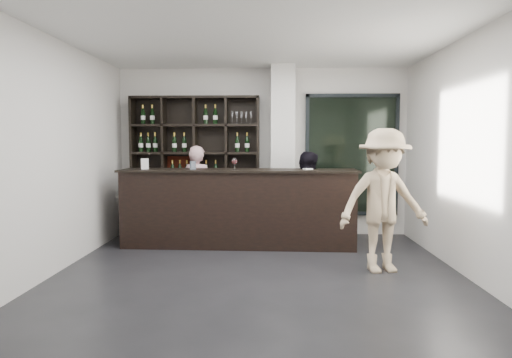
{
  "coord_description": "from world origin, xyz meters",
  "views": [
    {
      "loc": [
        0.15,
        -5.26,
        1.61
      ],
      "look_at": [
        -0.06,
        1.1,
        1.1
      ],
      "focal_mm": 32.0,
      "sensor_mm": 36.0,
      "label": 1
    }
  ],
  "objects_px": {
    "wine_shelf": "(196,167)",
    "tasting_counter": "(239,208)",
    "taster_black": "(306,198)",
    "customer": "(384,201)",
    "taster_pink": "(197,192)"
  },
  "relations": [
    {
      "from": "tasting_counter",
      "to": "taster_black",
      "type": "height_order",
      "value": "taster_black"
    },
    {
      "from": "wine_shelf",
      "to": "tasting_counter",
      "type": "bearing_deg",
      "value": -45.53
    },
    {
      "from": "taster_black",
      "to": "customer",
      "type": "distance_m",
      "value": 1.74
    },
    {
      "from": "taster_pink",
      "to": "taster_black",
      "type": "distance_m",
      "value": 1.87
    },
    {
      "from": "customer",
      "to": "wine_shelf",
      "type": "bearing_deg",
      "value": 129.37
    },
    {
      "from": "tasting_counter",
      "to": "taster_black",
      "type": "xyz_separation_m",
      "value": [
        1.06,
        0.16,
        0.13
      ]
    },
    {
      "from": "taster_pink",
      "to": "customer",
      "type": "xyz_separation_m",
      "value": [
        2.65,
        -2.0,
        0.11
      ]
    },
    {
      "from": "wine_shelf",
      "to": "taster_pink",
      "type": "bearing_deg",
      "value": -73.14
    },
    {
      "from": "tasting_counter",
      "to": "customer",
      "type": "xyz_separation_m",
      "value": [
        1.9,
        -1.35,
        0.29
      ]
    },
    {
      "from": "tasting_counter",
      "to": "wine_shelf",
      "type": "bearing_deg",
      "value": 136.1
    },
    {
      "from": "tasting_counter",
      "to": "taster_black",
      "type": "bearing_deg",
      "value": 10.36
    },
    {
      "from": "customer",
      "to": "tasting_counter",
      "type": "bearing_deg",
      "value": 132.7
    },
    {
      "from": "taster_pink",
      "to": "customer",
      "type": "height_order",
      "value": "customer"
    },
    {
      "from": "wine_shelf",
      "to": "taster_black",
      "type": "xyz_separation_m",
      "value": [
        1.86,
        -0.65,
        -0.46
      ]
    },
    {
      "from": "taster_pink",
      "to": "taster_black",
      "type": "xyz_separation_m",
      "value": [
        1.81,
        -0.49,
        -0.05
      ]
    }
  ]
}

